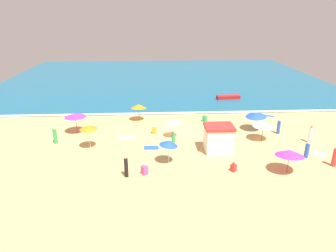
{
  "coord_description": "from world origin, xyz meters",
  "views": [
    {
      "loc": [
        -2.34,
        -30.37,
        12.38
      ],
      "look_at": [
        -0.69,
        -0.19,
        0.8
      ],
      "focal_mm": 32.16,
      "sensor_mm": 36.0,
      "label": 1
    }
  ],
  "objects": [
    {
      "name": "ground_plane",
      "position": [
        0.0,
        0.0,
        0.0
      ],
      "size": [
        60.0,
        60.0,
        0.0
      ],
      "primitive_type": "plane",
      "color": "#E5B26B"
    },
    {
      "name": "ocean_water",
      "position": [
        0.0,
        28.0,
        0.05
      ],
      "size": [
        60.0,
        44.0,
        0.1
      ],
      "primitive_type": "cube",
      "color": "#196084",
      "rests_on": "ground_plane"
    },
    {
      "name": "wave_breaker_foam",
      "position": [
        0.0,
        6.3,
        0.1
      ],
      "size": [
        57.0,
        0.7,
        0.01
      ],
      "primitive_type": "cube",
      "color": "white",
      "rests_on": "ocean_water"
    },
    {
      "name": "lifeguard_cabana",
      "position": [
        3.77,
        -4.9,
        1.3
      ],
      "size": [
        2.67,
        2.19,
        2.57
      ],
      "color": "white",
      "rests_on": "ground_plane"
    },
    {
      "name": "beach_umbrella_0",
      "position": [
        -1.01,
        -7.1,
        1.92
      ],
      "size": [
        1.76,
        1.72,
        2.24
      ],
      "color": "silver",
      "rests_on": "ground_plane"
    },
    {
      "name": "beach_umbrella_1",
      "position": [
        8.95,
        0.1,
        1.83
      ],
      "size": [
        3.12,
        3.1,
        2.19
      ],
      "color": "silver",
      "rests_on": "ground_plane"
    },
    {
      "name": "beach_umbrella_2",
      "position": [
        -3.97,
        4.02,
        1.78
      ],
      "size": [
        2.07,
        2.1,
        2.1
      ],
      "color": "#4C3823",
      "rests_on": "ground_plane"
    },
    {
      "name": "beach_umbrella_3",
      "position": [
        -8.39,
        -3.64,
        2.14
      ],
      "size": [
        1.76,
        1.77,
        2.35
      ],
      "color": "silver",
      "rests_on": "ground_plane"
    },
    {
      "name": "beach_umbrella_4",
      "position": [
        -10.55,
        0.43,
        1.98
      ],
      "size": [
        3.18,
        3.18,
        2.17
      ],
      "color": "#4C3823",
      "rests_on": "ground_plane"
    },
    {
      "name": "beach_umbrella_5",
      "position": [
        8.59,
        -9.23,
        1.77
      ],
      "size": [
        2.46,
        2.5,
        2.15
      ],
      "color": "#4C3823",
      "rests_on": "ground_plane"
    },
    {
      "name": "beach_umbrella_6",
      "position": [
        -0.18,
        -1.39,
        1.74
      ],
      "size": [
        2.08,
        2.07,
        1.96
      ],
      "color": "silver",
      "rests_on": "ground_plane"
    },
    {
      "name": "beach_umbrella_7",
      "position": [
        8.8,
        -2.66,
        1.74
      ],
      "size": [
        2.91,
        2.91,
        1.96
      ],
      "color": "#4C3823",
      "rests_on": "ground_plane"
    },
    {
      "name": "beachgoer_0",
      "position": [
        12.99,
        -8.4,
        0.83
      ],
      "size": [
        0.45,
        0.45,
        1.8
      ],
      "color": "red",
      "rests_on": "ground_plane"
    },
    {
      "name": "beachgoer_1",
      "position": [
        -0.38,
        -3.9,
        0.82
      ],
      "size": [
        0.36,
        0.36,
        1.73
      ],
      "color": "green",
      "rests_on": "ground_plane"
    },
    {
      "name": "beachgoer_2",
      "position": [
        -12.04,
        -2.32,
        0.81
      ],
      "size": [
        0.51,
        0.51,
        1.74
      ],
      "color": "green",
      "rests_on": "ground_plane"
    },
    {
      "name": "beachgoer_3",
      "position": [
        -2.18,
        -0.18,
        0.35
      ],
      "size": [
        0.48,
        0.48,
        0.85
      ],
      "color": "orange",
      "rests_on": "ground_plane"
    },
    {
      "name": "beachgoer_4",
      "position": [
        3.89,
        3.18,
        0.38
      ],
      "size": [
        0.64,
        0.64,
        0.91
      ],
      "color": "green",
      "rests_on": "ground_plane"
    },
    {
      "name": "beachgoer_5",
      "position": [
        11.15,
        -1.05,
        0.77
      ],
      "size": [
        0.39,
        0.39,
        1.66
      ],
      "color": "blue",
      "rests_on": "ground_plane"
    },
    {
      "name": "beachgoer_6",
      "position": [
        -3.07,
        -8.91,
        0.4
      ],
      "size": [
        0.62,
        0.62,
        0.94
      ],
      "color": "#D84CA5",
      "rests_on": "ground_plane"
    },
    {
      "name": "beachgoer_7",
      "position": [
        13.38,
        -3.51,
        0.86
      ],
      "size": [
        0.47,
        0.47,
        1.84
      ],
      "color": "white",
      "rests_on": "ground_plane"
    },
    {
      "name": "beachgoer_8",
      "position": [
        11.44,
        -6.72,
        0.74
      ],
      "size": [
        0.54,
        0.54,
        1.59
      ],
      "color": "blue",
      "rests_on": "ground_plane"
    },
    {
      "name": "beachgoer_9",
      "position": [
        -4.5,
        -9.22,
        0.86
      ],
      "size": [
        0.44,
        0.44,
        1.82
      ],
      "color": "black",
      "rests_on": "ground_plane"
    },
    {
      "name": "beachgoer_10",
      "position": [
        4.24,
        -8.83,
        0.37
      ],
      "size": [
        0.54,
        0.54,
        0.86
      ],
      "color": "red",
      "rests_on": "ground_plane"
    },
    {
      "name": "beach_towel_0",
      "position": [
        -5.09,
        -1.24,
        0.01
      ],
      "size": [
        1.95,
        1.28,
        0.01
      ],
      "color": "white",
      "rests_on": "ground_plane"
    },
    {
      "name": "beach_towel_1",
      "position": [
        12.16,
        4.91,
        0.01
      ],
      "size": [
        1.85,
        1.54,
        0.01
      ],
      "color": "blue",
      "rests_on": "ground_plane"
    },
    {
      "name": "beach_towel_2",
      "position": [
        13.06,
        -6.04,
        0.01
      ],
      "size": [
        1.44,
        1.42,
        0.01
      ],
      "color": "white",
      "rests_on": "ground_plane"
    },
    {
      "name": "beach_towel_3",
      "position": [
        -2.52,
        -3.9,
        0.01
      ],
      "size": [
        1.48,
        1.03,
        0.01
      ],
      "color": "blue",
      "rests_on": "ground_plane"
    },
    {
      "name": "small_boat_0",
      "position": [
        9.05,
        12.59,
        0.35
      ],
      "size": [
        3.53,
        1.31,
        0.5
      ],
      "color": "red",
      "rests_on": "ocean_water"
    }
  ]
}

